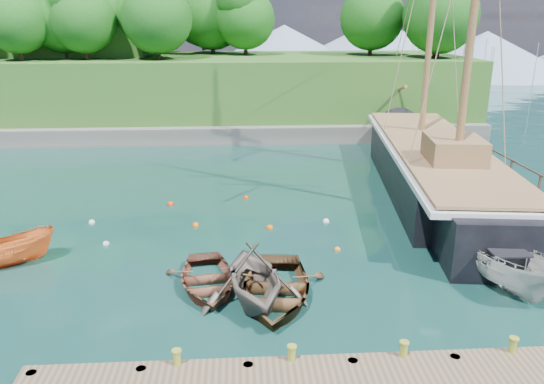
{
  "coord_description": "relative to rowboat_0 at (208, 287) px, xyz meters",
  "views": [
    {
      "loc": [
        -2.25,
        -16.93,
        9.24
      ],
      "look_at": [
        -0.92,
        4.82,
        2.0
      ],
      "focal_mm": 35.0,
      "sensor_mm": 36.0,
      "label": 1
    }
  ],
  "objects": [
    {
      "name": "ground",
      "position": [
        3.52,
        -0.13,
        0.0
      ],
      "size": [
        160.0,
        160.0,
        0.0
      ],
      "primitive_type": "plane",
      "color": "#133430",
      "rests_on": "ground"
    },
    {
      "name": "dock_east",
      "position": [
        15.02,
        6.87,
        0.43
      ],
      "size": [
        3.2,
        24.0,
        1.1
      ],
      "color": "brown",
      "rests_on": "ground"
    },
    {
      "name": "bollard_0",
      "position": [
        -0.48,
        -5.23,
        0.0
      ],
      "size": [
        0.26,
        0.26,
        0.45
      ],
      "primitive_type": "cylinder",
      "color": "olive",
      "rests_on": "ground"
    },
    {
      "name": "bollard_1",
      "position": [
        2.52,
        -5.23,
        0.0
      ],
      "size": [
        0.26,
        0.26,
        0.45
      ],
      "primitive_type": "cylinder",
      "color": "olive",
      "rests_on": "ground"
    },
    {
      "name": "bollard_2",
      "position": [
        5.52,
        -5.23,
        0.0
      ],
      "size": [
        0.26,
        0.26,
        0.45
      ],
      "primitive_type": "cylinder",
      "color": "olive",
      "rests_on": "ground"
    },
    {
      "name": "bollard_3",
      "position": [
        8.52,
        -5.23,
        0.0
      ],
      "size": [
        0.26,
        0.26,
        0.45
      ],
      "primitive_type": "cylinder",
      "color": "olive",
      "rests_on": "ground"
    },
    {
      "name": "rowboat_0",
      "position": [
        0.0,
        0.0,
        0.0
      ],
      "size": [
        3.46,
        4.48,
        0.86
      ],
      "primitive_type": "imported",
      "rotation": [
        0.0,
        0.0,
        0.13
      ],
      "color": "brown",
      "rests_on": "ground"
    },
    {
      "name": "rowboat_1",
      "position": [
        1.62,
        -1.14,
        0.0
      ],
      "size": [
        4.26,
        4.74,
        2.22
      ],
      "primitive_type": "imported",
      "rotation": [
        0.0,
        0.0,
        0.16
      ],
      "color": "#6A6058",
      "rests_on": "ground"
    },
    {
      "name": "rowboat_2",
      "position": [
        2.37,
        -0.95,
        0.0
      ],
      "size": [
        4.09,
        5.33,
        1.02
      ],
      "primitive_type": "imported",
      "rotation": [
        0.0,
        0.0,
        -0.12
      ],
      "color": "#4F351D",
      "rests_on": "ground"
    },
    {
      "name": "motorboat_orange",
      "position": [
        -7.89,
        2.27,
        0.0
      ],
      "size": [
        3.94,
        2.81,
        1.43
      ],
      "primitive_type": "imported",
      "rotation": [
        0.0,
        0.0,
        2.0
      ],
      "color": "orange",
      "rests_on": "ground"
    },
    {
      "name": "cabin_boat_white",
      "position": [
        10.57,
        -0.43,
        0.0
      ],
      "size": [
        3.03,
        5.27,
        1.92
      ],
      "primitive_type": "imported",
      "rotation": [
        0.0,
        0.0,
        0.25
      ],
      "color": "beige",
      "rests_on": "ground"
    },
    {
      "name": "schooner",
      "position": [
        11.84,
        10.18,
        1.13
      ],
      "size": [
        7.48,
        27.76,
        20.41
      ],
      "rotation": [
        0.0,
        0.0,
        -0.12
      ],
      "color": "black",
      "rests_on": "ground"
    },
    {
      "name": "mooring_buoy_0",
      "position": [
        -4.53,
        4.04,
        0.0
      ],
      "size": [
        0.29,
        0.29,
        0.29
      ],
      "primitive_type": "sphere",
      "color": "silver",
      "rests_on": "ground"
    },
    {
      "name": "mooring_buoy_1",
      "position": [
        -0.87,
        5.94,
        0.0
      ],
      "size": [
        0.31,
        0.31,
        0.31
      ],
      "primitive_type": "sphere",
      "color": "#FC6109",
      "rests_on": "ground"
    },
    {
      "name": "mooring_buoy_2",
      "position": [
        2.54,
        5.42,
        0.0
      ],
      "size": [
        0.32,
        0.32,
        0.32
      ],
      "primitive_type": "sphere",
      "color": "#DA5B03",
      "rests_on": "ground"
    },
    {
      "name": "mooring_buoy_3",
      "position": [
        5.25,
        6.05,
        0.0
      ],
      "size": [
        0.32,
        0.32,
        0.32
      ],
      "primitive_type": "sphere",
      "color": "white",
      "rests_on": "ground"
    },
    {
      "name": "mooring_buoy_4",
      "position": [
        -2.38,
        8.92,
        0.0
      ],
      "size": [
        0.35,
        0.35,
        0.35
      ],
      "primitive_type": "sphere",
      "color": "red",
      "rests_on": "ground"
    },
    {
      "name": "mooring_buoy_5",
      "position": [
        1.53,
        9.7,
        0.0
      ],
      "size": [
        0.28,
        0.28,
        0.28
      ],
      "primitive_type": "sphere",
      "color": "#D64300",
      "rests_on": "ground"
    },
    {
      "name": "mooring_buoy_6",
      "position": [
        -5.77,
        6.6,
        0.0
      ],
      "size": [
        0.3,
        0.3,
        0.3
      ],
      "primitive_type": "sphere",
      "color": "white",
      "rests_on": "ground"
    },
    {
      "name": "mooring_buoy_7",
      "position": [
        5.22,
        2.86,
        0.0
      ],
      "size": [
        0.28,
        0.28,
        0.28
      ],
      "primitive_type": "sphere",
      "color": "orange",
      "rests_on": "ground"
    },
    {
      "name": "headland",
      "position": [
        -9.35,
        31.24,
        5.54
      ],
      "size": [
        51.0,
        19.31,
        12.9
      ],
      "color": "#474744",
      "rests_on": "ground"
    },
    {
      "name": "distant_ridge",
      "position": [
        7.83,
        69.87,
        4.35
      ],
      "size": [
        117.0,
        40.0,
        10.0
      ],
      "color": "#728CA5",
      "rests_on": "ground"
    }
  ]
}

